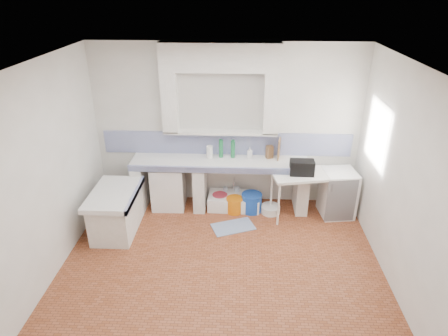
{
  "coord_description": "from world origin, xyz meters",
  "views": [
    {
      "loc": [
        0.24,
        -4.25,
        3.63
      ],
      "look_at": [
        0.0,
        1.0,
        1.1
      ],
      "focal_mm": 31.19,
      "sensor_mm": 36.0,
      "label": 1
    }
  ],
  "objects_px": {
    "stove": "(169,186)",
    "side_table": "(300,195)",
    "sink": "(234,202)",
    "fridge": "(338,193)"
  },
  "relations": [
    {
      "from": "side_table",
      "to": "fridge",
      "type": "relative_size",
      "value": 1.19
    },
    {
      "from": "side_table",
      "to": "sink",
      "type": "bearing_deg",
      "value": 157.2
    },
    {
      "from": "stove",
      "to": "fridge",
      "type": "height_order",
      "value": "fridge"
    },
    {
      "from": "stove",
      "to": "fridge",
      "type": "xyz_separation_m",
      "value": [
        2.9,
        -0.14,
        0.01
      ]
    },
    {
      "from": "stove",
      "to": "fridge",
      "type": "bearing_deg",
      "value": -4.34
    },
    {
      "from": "stove",
      "to": "sink",
      "type": "bearing_deg",
      "value": -1.92
    },
    {
      "from": "fridge",
      "to": "side_table",
      "type": "bearing_deg",
      "value": -179.44
    },
    {
      "from": "stove",
      "to": "sink",
      "type": "xyz_separation_m",
      "value": [
        1.15,
        -0.01,
        -0.29
      ]
    },
    {
      "from": "sink",
      "to": "side_table",
      "type": "height_order",
      "value": "side_table"
    },
    {
      "from": "stove",
      "to": "side_table",
      "type": "bearing_deg",
      "value": -7.45
    }
  ]
}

